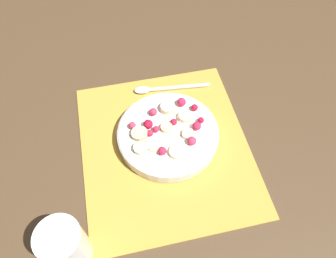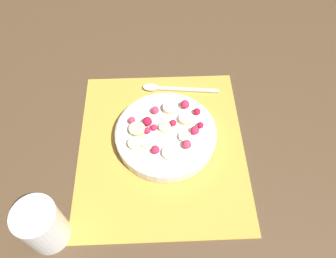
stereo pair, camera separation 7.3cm
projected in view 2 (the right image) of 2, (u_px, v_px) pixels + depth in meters
name	position (u px, v px, depth m)	size (l,w,h in m)	color
ground_plane	(163.00, 147.00, 0.75)	(3.00, 3.00, 0.00)	#4C3823
placemat	(163.00, 146.00, 0.75)	(0.43, 0.38, 0.01)	gold
fruit_bowl	(168.00, 133.00, 0.75)	(0.23, 0.23, 0.05)	silver
spoon	(168.00, 88.00, 0.84)	(0.04, 0.20, 0.01)	silver
drinking_glass	(45.00, 225.00, 0.60)	(0.08, 0.08, 0.11)	white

